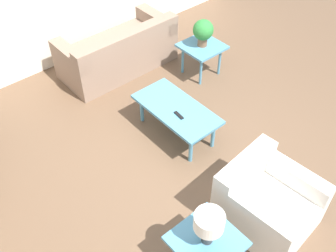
{
  "coord_description": "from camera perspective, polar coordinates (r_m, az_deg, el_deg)",
  "views": [
    {
      "loc": [
        -2.27,
        2.41,
        3.77
      ],
      "look_at": [
        0.27,
        0.23,
        0.55
      ],
      "focal_mm": 42.0,
      "sensor_mm": 36.0,
      "label": 1
    }
  ],
  "objects": [
    {
      "name": "sofa",
      "position": [
        6.36,
        -7.14,
        10.57
      ],
      "size": [
        0.85,
        1.82,
        0.78
      ],
      "rotation": [
        0.0,
        0.0,
        1.57
      ],
      "color": "gray",
      "rests_on": "ground_plane"
    },
    {
      "name": "potted_plant",
      "position": [
        5.98,
        5.12,
        13.58
      ],
      "size": [
        0.31,
        0.31,
        0.42
      ],
      "color": "brown",
      "rests_on": "side_table_plant"
    },
    {
      "name": "armchair",
      "position": [
        4.37,
        13.93,
        -10.66
      ],
      "size": [
        0.98,
        0.92,
        0.74
      ],
      "rotation": [
        0.0,
        0.0,
        -1.49
      ],
      "color": "silver",
      "rests_on": "ground_plane"
    },
    {
      "name": "side_table_lamp",
      "position": [
        3.83,
        5.57,
        -16.64
      ],
      "size": [
        0.6,
        0.6,
        0.51
      ],
      "color": "teal",
      "rests_on": "ground_plane"
    },
    {
      "name": "table_lamp",
      "position": [
        3.54,
        5.96,
        -13.94
      ],
      "size": [
        0.27,
        0.27,
        0.39
      ],
      "color": "#333333",
      "rests_on": "side_table_lamp"
    },
    {
      "name": "remote_control",
      "position": [
        4.92,
        1.57,
        1.58
      ],
      "size": [
        0.16,
        0.05,
        0.02
      ],
      "color": "black",
      "rests_on": "coffee_table"
    },
    {
      "name": "coffee_table",
      "position": [
        5.07,
        1.23,
        2.24
      ],
      "size": [
        1.18,
        0.59,
        0.45
      ],
      "color": "teal",
      "rests_on": "ground_plane"
    },
    {
      "name": "side_table_plant",
      "position": [
        6.15,
        4.94,
        11.05
      ],
      "size": [
        0.6,
        0.6,
        0.51
      ],
      "color": "teal",
      "rests_on": "ground_plane"
    },
    {
      "name": "ground_plane",
      "position": [
        5.02,
        3.98,
        -4.93
      ],
      "size": [
        14.0,
        14.0,
        0.0
      ],
      "primitive_type": "plane",
      "color": "brown"
    }
  ]
}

